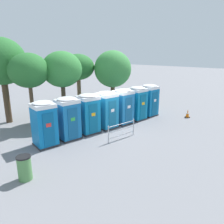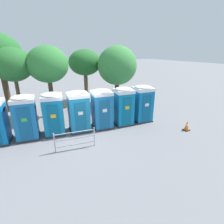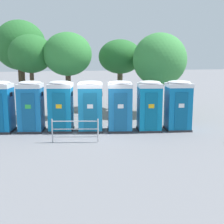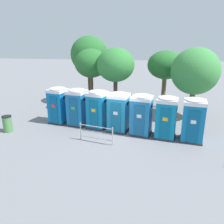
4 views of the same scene
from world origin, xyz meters
The scene contains 13 objects.
ground_plane centered at (0.00, 0.00, 0.00)m, with size 120.00×120.00×0.00m, color slate.
portapotty_1 centered at (-2.85, 0.90, 1.28)m, with size 1.41×1.40×2.54m.
portapotty_2 centered at (-1.38, 0.66, 1.28)m, with size 1.42×1.43×2.54m.
portapotty_3 centered at (0.06, 0.32, 1.28)m, with size 1.41×1.39×2.54m.
portapotty_4 centered at (1.51, 0.02, 1.28)m, with size 1.42×1.40×2.54m.
portapotty_5 centered at (2.97, -0.25, 1.28)m, with size 1.35×1.37×2.54m.
portapotty_6 centered at (4.44, -0.43, 1.28)m, with size 1.39×1.37×2.54m.
street_tree_0 centered at (3.08, 6.27, 3.63)m, with size 2.97×2.97×4.84m.
street_tree_2 centered at (5.02, 3.78, 3.47)m, with size 3.38×3.38×5.16m.
street_tree_3 centered at (-0.72, 3.84, 3.80)m, with size 2.85×2.85×5.11m.
street_tree_4 centered at (-2.84, 4.64, 3.83)m, with size 2.65×2.65×5.00m.
traffic_cone centered at (5.84, -3.14, 0.31)m, with size 0.36×0.36×0.64m.
event_barrier centered at (-0.92, -1.63, 0.57)m, with size 2.02×0.47×1.05m.
Camera 2 is at (-3.34, -9.32, 4.88)m, focal length 28.00 mm.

